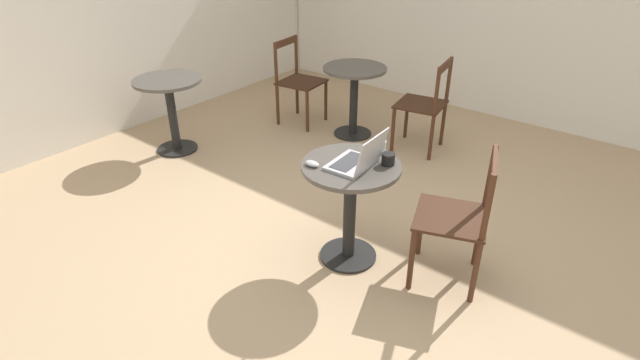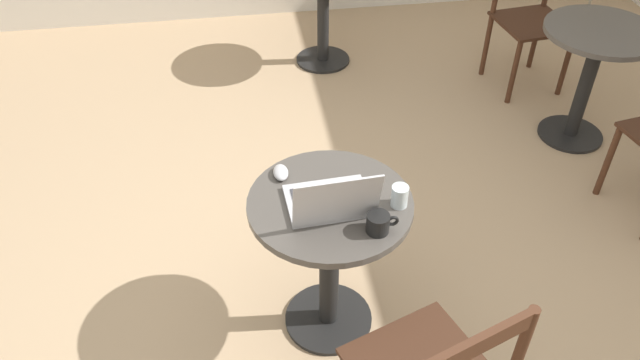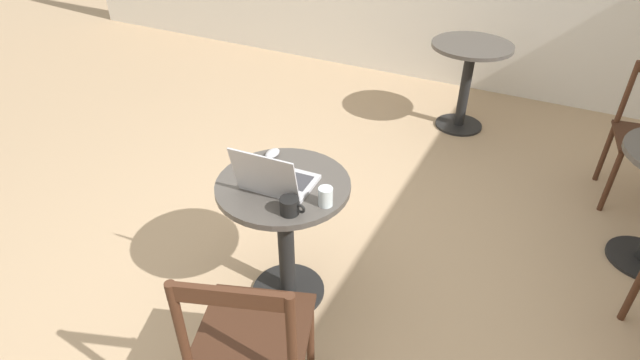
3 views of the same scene
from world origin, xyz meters
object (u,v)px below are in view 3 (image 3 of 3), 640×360
Objects in this scene: cafe_table_far at (468,69)px; drinking_glass at (326,197)px; chair_near_front at (251,341)px; mug at (290,206)px; laptop at (275,179)px; mouse at (272,153)px; cafe_table_near at (285,217)px.

cafe_table_far is 2.42m from drinking_glass.
chair_near_front reaches higher than mug.
laptop reaches higher than mug.
drinking_glass reaches higher than mouse.
cafe_table_far is at bearing 87.86° from drinking_glass.
mouse is 0.49m from drinking_glass.
drinking_glass is (0.42, -0.24, 0.03)m from mouse.
laptop is at bearing 139.21° from mug.
laptop is 3.33× the size of mouse.
cafe_table_near is 8.31× the size of drinking_glass.
cafe_table_far is 2.20× the size of laptop.
cafe_table_near is 0.34m from mug.
chair_near_front is 2.73× the size of laptop.
laptop reaches higher than chair_near_front.
laptop is at bearing -97.67° from cafe_table_near.
cafe_table_far is 2.44m from laptop.
mouse reaches higher than cafe_table_near.
laptop is at bearing -55.07° from mouse.
chair_near_front is (0.24, -0.66, -0.06)m from cafe_table_near.
mouse is at bearing 130.85° from mug.
chair_near_front is 9.07× the size of mouse.
mug is at bearing -49.15° from mouse.
mug is at bearing -40.79° from laptop.
cafe_table_far is (0.34, 2.34, 0.00)m from cafe_table_near.
chair_near_front is at bearing -70.30° from cafe_table_near.
cafe_table_near is at bearing 166.52° from drinking_glass.
cafe_table_near is 2.20× the size of laptop.
mouse is at bearing -103.35° from cafe_table_far.
cafe_table_near is 7.30× the size of mouse.
laptop is (-0.35, -2.40, 0.26)m from cafe_table_far.
cafe_table_near is at bearing -98.35° from cafe_table_far.
cafe_table_near is 0.33m from mouse.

